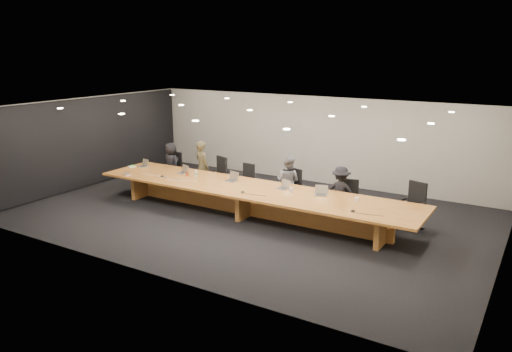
{
  "coord_description": "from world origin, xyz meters",
  "views": [
    {
      "loc": [
        6.6,
        -10.6,
        4.28
      ],
      "look_at": [
        0.0,
        0.3,
        1.0
      ],
      "focal_mm": 35.0,
      "sensor_mm": 36.0,
      "label": 1
    }
  ],
  "objects_px": {
    "paper_cup_near": "(291,190)",
    "chair_right": "(349,199)",
    "laptop_e": "(321,191)",
    "laptop_b": "(182,169)",
    "person_d": "(341,192)",
    "mic_right": "(353,211)",
    "mic_left": "(162,176)",
    "chair_far_left": "(172,169)",
    "water_bottle": "(196,174)",
    "chair_left": "(216,175)",
    "conference_table": "(250,196)",
    "laptop_c": "(231,177)",
    "amber_mug": "(187,174)",
    "mic_center": "(243,192)",
    "laptop_d": "(283,185)",
    "chair_far_right": "(412,205)",
    "person_c": "(288,181)",
    "av_box": "(127,174)",
    "person_b": "(202,167)",
    "chair_mid_left": "(244,181)",
    "person_a": "(171,164)",
    "paper_cup_far": "(357,199)",
    "laptop_a": "(142,163)",
    "chair_mid_right": "(290,187)"
  },
  "relations": [
    {
      "from": "laptop_b",
      "to": "laptop_d",
      "type": "bearing_deg",
      "value": 21.59
    },
    {
      "from": "conference_table",
      "to": "person_d",
      "type": "distance_m",
      "value": 2.35
    },
    {
      "from": "person_d",
      "to": "laptop_d",
      "type": "distance_m",
      "value": 1.52
    },
    {
      "from": "person_a",
      "to": "laptop_e",
      "type": "relative_size",
      "value": 4.4
    },
    {
      "from": "chair_left",
      "to": "laptop_b",
      "type": "height_order",
      "value": "chair_left"
    },
    {
      "from": "laptop_b",
      "to": "mic_left",
      "type": "relative_size",
      "value": 2.34
    },
    {
      "from": "chair_mid_left",
      "to": "paper_cup_near",
      "type": "bearing_deg",
      "value": -18.83
    },
    {
      "from": "laptop_c",
      "to": "mic_left",
      "type": "relative_size",
      "value": 2.57
    },
    {
      "from": "chair_mid_left",
      "to": "chair_far_right",
      "type": "distance_m",
      "value": 4.86
    },
    {
      "from": "conference_table",
      "to": "laptop_d",
      "type": "bearing_deg",
      "value": 22.06
    },
    {
      "from": "water_bottle",
      "to": "av_box",
      "type": "bearing_deg",
      "value": -156.49
    },
    {
      "from": "laptop_c",
      "to": "paper_cup_near",
      "type": "distance_m",
      "value": 1.89
    },
    {
      "from": "chair_far_left",
      "to": "laptop_c",
      "type": "xyz_separation_m",
      "value": [
        2.92,
        -0.97,
        0.35
      ]
    },
    {
      "from": "chair_far_right",
      "to": "mic_right",
      "type": "relative_size",
      "value": 9.17
    },
    {
      "from": "chair_far_left",
      "to": "laptop_e",
      "type": "xyz_separation_m",
      "value": [
        5.57,
        -0.94,
        0.34
      ]
    },
    {
      "from": "laptop_d",
      "to": "person_d",
      "type": "bearing_deg",
      "value": 53.91
    },
    {
      "from": "amber_mug",
      "to": "mic_center",
      "type": "bearing_deg",
      "value": -14.98
    },
    {
      "from": "chair_right",
      "to": "av_box",
      "type": "relative_size",
      "value": 5.27
    },
    {
      "from": "paper_cup_near",
      "to": "laptop_c",
      "type": "bearing_deg",
      "value": 178.14
    },
    {
      "from": "chair_far_right",
      "to": "person_b",
      "type": "height_order",
      "value": "person_b"
    },
    {
      "from": "conference_table",
      "to": "chair_right",
      "type": "xyz_separation_m",
      "value": [
        2.28,
        1.2,
        -0.02
      ]
    },
    {
      "from": "chair_far_right",
      "to": "amber_mug",
      "type": "xyz_separation_m",
      "value": [
        -6.05,
        -1.13,
        0.24
      ]
    },
    {
      "from": "chair_mid_left",
      "to": "laptop_e",
      "type": "bearing_deg",
      "value": -10.6
    },
    {
      "from": "paper_cup_near",
      "to": "chair_right",
      "type": "bearing_deg",
      "value": 39.7
    },
    {
      "from": "av_box",
      "to": "laptop_c",
      "type": "bearing_deg",
      "value": 27.92
    },
    {
      "from": "chair_right",
      "to": "laptop_b",
      "type": "distance_m",
      "value": 4.89
    },
    {
      "from": "chair_mid_right",
      "to": "person_a",
      "type": "bearing_deg",
      "value": -160.45
    },
    {
      "from": "water_bottle",
      "to": "mic_center",
      "type": "distance_m",
      "value": 2.04
    },
    {
      "from": "conference_table",
      "to": "laptop_b",
      "type": "bearing_deg",
      "value": 173.5
    },
    {
      "from": "laptop_d",
      "to": "laptop_b",
      "type": "bearing_deg",
      "value": -158.32
    },
    {
      "from": "chair_mid_left",
      "to": "chair_far_right",
      "type": "relative_size",
      "value": 0.89
    },
    {
      "from": "chair_right",
      "to": "paper_cup_far",
      "type": "bearing_deg",
      "value": -75.02
    },
    {
      "from": "chair_left",
      "to": "chair_right",
      "type": "height_order",
      "value": "chair_left"
    },
    {
      "from": "chair_far_right",
      "to": "water_bottle",
      "type": "relative_size",
      "value": 5.94
    },
    {
      "from": "laptop_b",
      "to": "laptop_e",
      "type": "height_order",
      "value": "laptop_e"
    },
    {
      "from": "chair_far_right",
      "to": "person_c",
      "type": "bearing_deg",
      "value": -162.69
    },
    {
      "from": "chair_right",
      "to": "laptop_e",
      "type": "xyz_separation_m",
      "value": [
        -0.42,
        -0.89,
        0.38
      ]
    },
    {
      "from": "water_bottle",
      "to": "laptop_d",
      "type": "bearing_deg",
      "value": 3.47
    },
    {
      "from": "person_b",
      "to": "laptop_e",
      "type": "relative_size",
      "value": 5.0
    },
    {
      "from": "chair_left",
      "to": "mic_left",
      "type": "relative_size",
      "value": 8.61
    },
    {
      "from": "amber_mug",
      "to": "mic_left",
      "type": "distance_m",
      "value": 0.71
    },
    {
      "from": "paper_cup_near",
      "to": "mic_left",
      "type": "xyz_separation_m",
      "value": [
        -3.84,
        -0.51,
        -0.03
      ]
    },
    {
      "from": "chair_right",
      "to": "laptop_b",
      "type": "height_order",
      "value": "chair_right"
    },
    {
      "from": "laptop_e",
      "to": "mic_left",
      "type": "distance_m",
      "value": 4.65
    },
    {
      "from": "person_d",
      "to": "mic_right",
      "type": "distance_m",
      "value": 1.83
    },
    {
      "from": "person_d",
      "to": "mic_left",
      "type": "bearing_deg",
      "value": 7.36
    },
    {
      "from": "water_bottle",
      "to": "mic_right",
      "type": "distance_m",
      "value": 4.9
    },
    {
      "from": "mic_left",
      "to": "chair_left",
      "type": "bearing_deg",
      "value": 62.31
    },
    {
      "from": "person_b",
      "to": "laptop_b",
      "type": "xyz_separation_m",
      "value": [
        -0.09,
        -0.85,
        0.08
      ]
    },
    {
      "from": "chair_far_right",
      "to": "laptop_a",
      "type": "distance_m",
      "value": 7.98
    }
  ]
}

